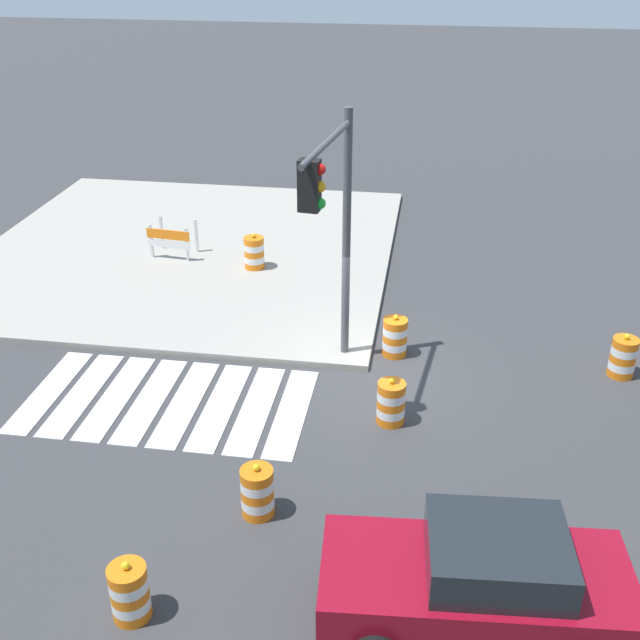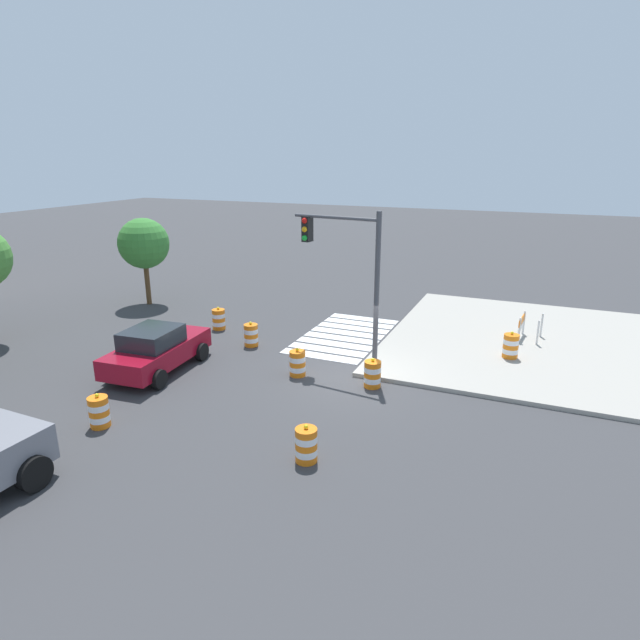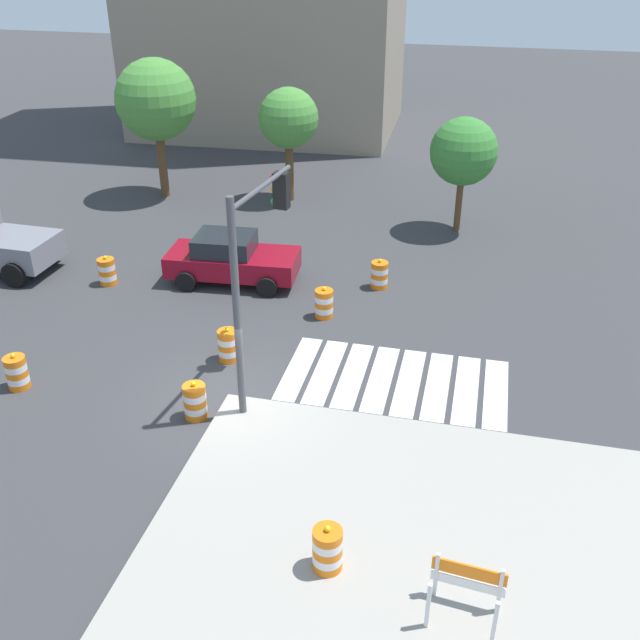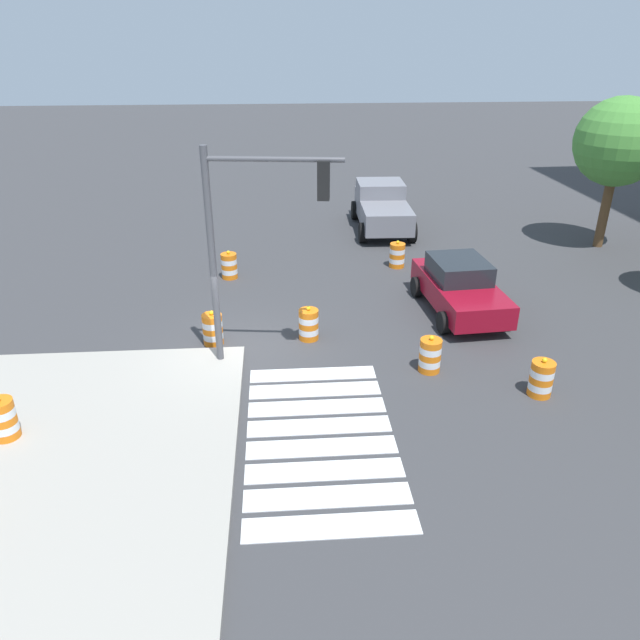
{
  "view_description": "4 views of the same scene",
  "coord_description": "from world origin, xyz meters",
  "px_view_note": "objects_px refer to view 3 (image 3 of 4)",
  "views": [
    {
      "loc": [
        -1.2,
        14.73,
        9.03
      ],
      "look_at": [
        0.97,
        0.68,
        1.58
      ],
      "focal_mm": 43.84,
      "sensor_mm": 36.0,
      "label": 1
    },
    {
      "loc": [
        -16.3,
        -5.71,
        7.43
      ],
      "look_at": [
        0.87,
        1.59,
        1.63
      ],
      "focal_mm": 30.19,
      "sensor_mm": 36.0,
      "label": 2
    },
    {
      "loc": [
        5.77,
        -14.32,
        10.76
      ],
      "look_at": [
        1.78,
        2.61,
        1.12
      ],
      "focal_mm": 40.97,
      "sensor_mm": 36.0,
      "label": 3
    },
    {
      "loc": [
        14.61,
        1.02,
        8.02
      ],
      "look_at": [
        0.2,
        2.07,
        0.98
      ],
      "focal_mm": 33.74,
      "sensor_mm": 36.0,
      "label": 4
    }
  ],
  "objects_px": {
    "traffic_barrel_lane_center": "(228,345)",
    "street_tree_streetside_mid": "(464,152)",
    "traffic_barrel_crosswalk_end": "(17,372)",
    "street_tree_streetside_far": "(156,100)",
    "traffic_barrel_far_curb": "(195,401)",
    "traffic_light_pole": "(255,252)",
    "traffic_barrel_on_sidewalk": "(327,549)",
    "street_tree_streetside_near": "(289,119)",
    "traffic_barrel_median_near": "(324,303)",
    "sports_car": "(231,258)",
    "traffic_barrel_median_far": "(379,275)",
    "construction_barricade": "(467,586)",
    "traffic_barrel_near_corner": "(107,271)"
  },
  "relations": [
    {
      "from": "traffic_barrel_median_near",
      "to": "traffic_barrel_on_sidewalk",
      "type": "relative_size",
      "value": 1.0
    },
    {
      "from": "traffic_barrel_crosswalk_end",
      "to": "street_tree_streetside_far",
      "type": "xyz_separation_m",
      "value": [
        -2.4,
        14.76,
        3.66
      ]
    },
    {
      "from": "traffic_barrel_near_corner",
      "to": "traffic_barrel_median_far",
      "type": "bearing_deg",
      "value": 11.62
    },
    {
      "from": "traffic_barrel_far_curb",
      "to": "traffic_barrel_median_near",
      "type": "bearing_deg",
      "value": 71.56
    },
    {
      "from": "traffic_barrel_median_far",
      "to": "traffic_light_pole",
      "type": "distance_m",
      "value": 7.78
    },
    {
      "from": "traffic_barrel_far_curb",
      "to": "traffic_barrel_lane_center",
      "type": "bearing_deg",
      "value": 92.3
    },
    {
      "from": "sports_car",
      "to": "traffic_barrel_lane_center",
      "type": "distance_m",
      "value": 5.03
    },
    {
      "from": "traffic_barrel_far_curb",
      "to": "street_tree_streetside_near",
      "type": "bearing_deg",
      "value": 96.92
    },
    {
      "from": "traffic_barrel_crosswalk_end",
      "to": "street_tree_streetside_mid",
      "type": "height_order",
      "value": "street_tree_streetside_mid"
    },
    {
      "from": "traffic_barrel_median_near",
      "to": "street_tree_streetside_mid",
      "type": "bearing_deg",
      "value": 66.7
    },
    {
      "from": "construction_barricade",
      "to": "street_tree_streetside_far",
      "type": "distance_m",
      "value": 24.14
    },
    {
      "from": "traffic_barrel_far_curb",
      "to": "sports_car",
      "type": "bearing_deg",
      "value": 102.63
    },
    {
      "from": "traffic_barrel_on_sidewalk",
      "to": "traffic_light_pole",
      "type": "bearing_deg",
      "value": 118.65
    },
    {
      "from": "traffic_barrel_crosswalk_end",
      "to": "street_tree_streetside_near",
      "type": "relative_size",
      "value": 0.22
    },
    {
      "from": "street_tree_streetside_near",
      "to": "traffic_barrel_crosswalk_end",
      "type": "bearing_deg",
      "value": -101.17
    },
    {
      "from": "sports_car",
      "to": "traffic_barrel_crosswalk_end",
      "type": "relative_size",
      "value": 4.34
    },
    {
      "from": "sports_car",
      "to": "traffic_barrel_on_sidewalk",
      "type": "bearing_deg",
      "value": -62.88
    },
    {
      "from": "traffic_barrel_median_far",
      "to": "construction_barricade",
      "type": "relative_size",
      "value": 0.78
    },
    {
      "from": "sports_car",
      "to": "traffic_light_pole",
      "type": "height_order",
      "value": "traffic_light_pole"
    },
    {
      "from": "traffic_barrel_near_corner",
      "to": "traffic_barrel_median_near",
      "type": "bearing_deg",
      "value": -4.37
    },
    {
      "from": "construction_barricade",
      "to": "street_tree_streetside_far",
      "type": "bearing_deg",
      "value": 126.16
    },
    {
      "from": "traffic_barrel_near_corner",
      "to": "traffic_barrel_on_sidewalk",
      "type": "distance_m",
      "value": 14.22
    },
    {
      "from": "traffic_barrel_lane_center",
      "to": "street_tree_streetside_far",
      "type": "distance_m",
      "value": 14.68
    },
    {
      "from": "traffic_barrel_median_near",
      "to": "street_tree_streetside_far",
      "type": "height_order",
      "value": "street_tree_streetside_far"
    },
    {
      "from": "traffic_barrel_crosswalk_end",
      "to": "street_tree_streetside_far",
      "type": "distance_m",
      "value": 15.4
    },
    {
      "from": "street_tree_streetside_near",
      "to": "street_tree_streetside_far",
      "type": "bearing_deg",
      "value": -172.14
    },
    {
      "from": "traffic_barrel_crosswalk_end",
      "to": "traffic_barrel_lane_center",
      "type": "distance_m",
      "value": 5.48
    },
    {
      "from": "sports_car",
      "to": "traffic_barrel_median_far",
      "type": "xyz_separation_m",
      "value": [
        4.89,
        0.64,
        -0.36
      ]
    },
    {
      "from": "traffic_barrel_far_curb",
      "to": "street_tree_streetside_mid",
      "type": "xyz_separation_m",
      "value": [
        5.36,
        13.73,
        2.66
      ]
    },
    {
      "from": "traffic_barrel_near_corner",
      "to": "sports_car",
      "type": "bearing_deg",
      "value": 16.66
    },
    {
      "from": "traffic_barrel_median_near",
      "to": "traffic_barrel_median_far",
      "type": "height_order",
      "value": "same"
    },
    {
      "from": "street_tree_streetside_near",
      "to": "street_tree_streetside_far",
      "type": "distance_m",
      "value": 5.56
    },
    {
      "from": "traffic_barrel_crosswalk_end",
      "to": "traffic_barrel_on_sidewalk",
      "type": "xyz_separation_m",
      "value": [
        9.17,
        -4.16,
        0.15
      ]
    },
    {
      "from": "sports_car",
      "to": "traffic_barrel_median_near",
      "type": "height_order",
      "value": "sports_car"
    },
    {
      "from": "traffic_barrel_far_curb",
      "to": "street_tree_streetside_mid",
      "type": "relative_size",
      "value": 0.23
    },
    {
      "from": "sports_car",
      "to": "street_tree_streetside_near",
      "type": "relative_size",
      "value": 0.93
    },
    {
      "from": "construction_barricade",
      "to": "traffic_barrel_lane_center",
      "type": "bearing_deg",
      "value": 134.05
    },
    {
      "from": "traffic_barrel_far_curb",
      "to": "traffic_barrel_on_sidewalk",
      "type": "relative_size",
      "value": 1.0
    },
    {
      "from": "street_tree_streetside_mid",
      "to": "traffic_barrel_median_near",
      "type": "bearing_deg",
      "value": -113.3
    },
    {
      "from": "traffic_barrel_crosswalk_end",
      "to": "street_tree_streetside_mid",
      "type": "bearing_deg",
      "value": 52.77
    },
    {
      "from": "traffic_barrel_lane_center",
      "to": "street_tree_streetside_near",
      "type": "height_order",
      "value": "street_tree_streetside_near"
    },
    {
      "from": "traffic_barrel_near_corner",
      "to": "traffic_light_pole",
      "type": "height_order",
      "value": "traffic_light_pole"
    },
    {
      "from": "sports_car",
      "to": "construction_barricade",
      "type": "bearing_deg",
      "value": -54.63
    },
    {
      "from": "traffic_barrel_lane_center",
      "to": "street_tree_streetside_mid",
      "type": "bearing_deg",
      "value": 63.66
    },
    {
      "from": "traffic_barrel_far_curb",
      "to": "traffic_light_pole",
      "type": "relative_size",
      "value": 0.19
    },
    {
      "from": "street_tree_streetside_far",
      "to": "traffic_barrel_far_curb",
      "type": "bearing_deg",
      "value": -63.7
    },
    {
      "from": "traffic_barrel_crosswalk_end",
      "to": "traffic_barrel_median_far",
      "type": "bearing_deg",
      "value": 44.16
    },
    {
      "from": "traffic_barrel_on_sidewalk",
      "to": "street_tree_streetside_far",
      "type": "height_order",
      "value": "street_tree_streetside_far"
    },
    {
      "from": "street_tree_streetside_near",
      "to": "traffic_barrel_on_sidewalk",
      "type": "bearing_deg",
      "value": -72.76
    },
    {
      "from": "traffic_barrel_near_corner",
      "to": "traffic_barrel_lane_center",
      "type": "bearing_deg",
      "value": -33.06
    }
  ]
}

